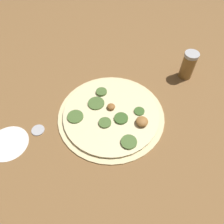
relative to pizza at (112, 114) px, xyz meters
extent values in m
plane|color=brown|center=(0.00, 0.00, -0.01)|extent=(3.00, 3.00, 0.00)
cylinder|color=beige|center=(0.00, 0.00, 0.00)|extent=(0.35, 0.35, 0.01)
cylinder|color=beige|center=(0.00, 0.00, 0.00)|extent=(0.31, 0.31, 0.00)
cylinder|color=#47662D|center=(-0.05, 0.11, 0.01)|extent=(0.05, 0.05, 0.01)
cylinder|color=#47662D|center=(0.02, 0.04, 0.01)|extent=(0.04, 0.04, 0.01)
cylinder|color=#385B23|center=(-0.03, 0.02, 0.01)|extent=(0.04, 0.04, 0.01)
ellipsoid|color=#996633|center=(-0.09, 0.04, 0.02)|extent=(0.04, 0.04, 0.02)
cylinder|color=#385B23|center=(-0.09, -0.01, 0.01)|extent=(0.03, 0.03, 0.00)
cylinder|color=#47662D|center=(0.11, 0.01, 0.01)|extent=(0.05, 0.05, 0.01)
cylinder|color=#47662D|center=(0.05, -0.04, 0.01)|extent=(0.05, 0.05, 0.00)
cylinder|color=#47662D|center=(0.03, -0.09, 0.01)|extent=(0.04, 0.04, 0.01)
ellipsoid|color=brown|center=(0.00, -0.02, 0.01)|extent=(0.03, 0.03, 0.01)
cylinder|color=olive|center=(-0.28, -0.18, 0.04)|extent=(0.05, 0.05, 0.09)
cylinder|color=#B2B2B7|center=(-0.28, -0.18, 0.09)|extent=(0.05, 0.05, 0.01)
cylinder|color=#B2B2B7|center=(0.23, 0.05, 0.00)|extent=(0.04, 0.04, 0.01)
cylinder|color=white|center=(0.31, 0.10, -0.01)|extent=(0.12, 0.12, 0.00)
camera|label=1|loc=(0.00, 0.42, 0.57)|focal=35.00mm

